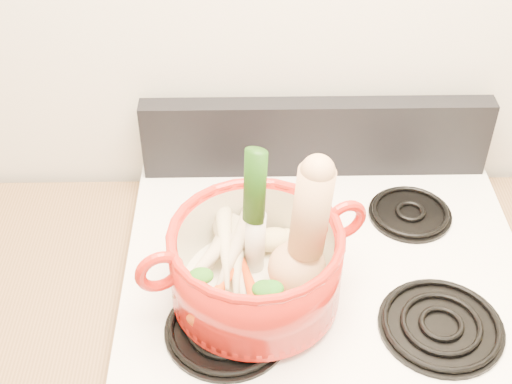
{
  "coord_description": "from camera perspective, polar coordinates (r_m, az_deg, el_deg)",
  "views": [
    {
      "loc": [
        -0.15,
        0.43,
        1.95
      ],
      "look_at": [
        -0.14,
        1.29,
        1.23
      ],
      "focal_mm": 50.0,
      "sensor_mm": 36.0,
      "label": 1
    }
  ],
  "objects": [
    {
      "name": "carrot_2",
      "position": [
        1.25,
        1.66,
        -7.63
      ],
      "size": [
        0.06,
        0.17,
        0.05
      ],
      "primitive_type": "cone",
      "rotation": [
        1.66,
        0.0,
        -0.16
      ],
      "color": "#D53E0A",
      "rests_on": "dutch_oven"
    },
    {
      "name": "burner_back_right",
      "position": [
        1.53,
        12.23,
        -1.6
      ],
      "size": [
        0.17,
        0.17,
        0.02
      ],
      "primitive_type": "cylinder",
      "color": "black",
      "rests_on": "cooktop"
    },
    {
      "name": "leek",
      "position": [
        1.24,
        -0.08,
        -1.54
      ],
      "size": [
        0.06,
        0.08,
        0.27
      ],
      "primitive_type": "cylinder",
      "rotation": [
        -0.09,
        0.0,
        -0.43
      ],
      "color": "beige",
      "rests_on": "dutch_oven"
    },
    {
      "name": "cooktop",
      "position": [
        1.41,
        5.56,
        -6.23
      ],
      "size": [
        0.78,
        0.67,
        0.03
      ],
      "primitive_type": "cube",
      "color": "white",
      "rests_on": "stove_body"
    },
    {
      "name": "wall_back",
      "position": [
        1.48,
        5.19,
        13.73
      ],
      "size": [
        3.5,
        0.02,
        2.6
      ],
      "primitive_type": "cube",
      "color": "silver",
      "rests_on": "floor"
    },
    {
      "name": "parsnip_0",
      "position": [
        1.3,
        -1.77,
        -5.59
      ],
      "size": [
        0.11,
        0.25,
        0.07
      ],
      "primitive_type": "cone",
      "rotation": [
        1.66,
        0.0,
        0.25
      ],
      "color": "beige",
      "rests_on": "dutch_oven"
    },
    {
      "name": "parsnip_2",
      "position": [
        1.29,
        -1.56,
        -5.34
      ],
      "size": [
        0.04,
        0.18,
        0.05
      ],
      "primitive_type": "cone",
      "rotation": [
        1.66,
        0.0,
        -0.01
      ],
      "color": "beige",
      "rests_on": "dutch_oven"
    },
    {
      "name": "squash",
      "position": [
        1.2,
        3.43,
        -3.18
      ],
      "size": [
        0.15,
        0.14,
        0.27
      ],
      "primitive_type": null,
      "rotation": [
        0.0,
        0.07,
        0.29
      ],
      "color": "tan",
      "rests_on": "dutch_oven"
    },
    {
      "name": "burner_front_left",
      "position": [
        1.28,
        -2.31,
        -10.8
      ],
      "size": [
        0.22,
        0.22,
        0.02
      ],
      "primitive_type": "cylinder",
      "color": "black",
      "rests_on": "cooktop"
    },
    {
      "name": "carrot_1",
      "position": [
        1.25,
        -3.09,
        -8.05
      ],
      "size": [
        0.1,
        0.15,
        0.04
      ],
      "primitive_type": "cone",
      "rotation": [
        1.66,
        0.0,
        -0.54
      ],
      "color": "#D1470A",
      "rests_on": "dutch_oven"
    },
    {
      "name": "parsnip_3",
      "position": [
        1.28,
        -4.35,
        -5.85
      ],
      "size": [
        0.13,
        0.15,
        0.05
      ],
      "primitive_type": "cone",
      "rotation": [
        1.66,
        0.0,
        -0.65
      ],
      "color": "beige",
      "rests_on": "dutch_oven"
    },
    {
      "name": "parsnip_5",
      "position": [
        1.3,
        -2.5,
        -4.11
      ],
      "size": [
        0.05,
        0.2,
        0.05
      ],
      "primitive_type": "cone",
      "rotation": [
        1.66,
        0.0,
        0.05
      ],
      "color": "beige",
      "rests_on": "dutch_oven"
    },
    {
      "name": "burner_front_right",
      "position": [
        1.33,
        14.59,
        -10.24
      ],
      "size": [
        0.22,
        0.22,
        0.02
      ],
      "primitive_type": "cylinder",
      "color": "black",
      "rests_on": "cooktop"
    },
    {
      "name": "dutch_oven",
      "position": [
        1.27,
        -0.02,
        -5.89
      ],
      "size": [
        0.39,
        0.39,
        0.15
      ],
      "primitive_type": "cylinder",
      "rotation": [
        0.0,
        0.0,
        0.36
      ],
      "color": "red",
      "rests_on": "burner_front_left"
    },
    {
      "name": "burner_back_left",
      "position": [
        1.49,
        -2.16,
        -1.81
      ],
      "size": [
        0.17,
        0.17,
        0.02
      ],
      "primitive_type": "cylinder",
      "color": "black",
      "rests_on": "cooktop"
    },
    {
      "name": "ginger",
      "position": [
        1.35,
        1.34,
        -3.86
      ],
      "size": [
        0.08,
        0.07,
        0.04
      ],
      "primitive_type": "ellipsoid",
      "rotation": [
        0.0,
        0.0,
        0.21
      ],
      "color": "#DAC786",
      "rests_on": "dutch_oven"
    },
    {
      "name": "pot_handle_right",
      "position": [
        1.29,
        7.12,
        -2.21
      ],
      "size": [
        0.09,
        0.05,
        0.08
      ],
      "primitive_type": "torus",
      "rotation": [
        1.57,
        0.0,
        0.36
      ],
      "color": "red",
      "rests_on": "dutch_oven"
    },
    {
      "name": "pot_handle_left",
      "position": [
        1.2,
        -7.74,
        -6.33
      ],
      "size": [
        0.09,
        0.05,
        0.08
      ],
      "primitive_type": "torus",
      "rotation": [
        1.57,
        0.0,
        0.36
      ],
      "color": "red",
      "rests_on": "dutch_oven"
    },
    {
      "name": "carrot_0",
      "position": [
        1.25,
        -0.3,
        -8.01
      ],
      "size": [
        0.07,
        0.17,
        0.05
      ],
      "primitive_type": "cone",
      "rotation": [
        1.66,
        0.0,
        0.24
      ],
      "color": "red",
      "rests_on": "dutch_oven"
    },
    {
      "name": "parsnip_1",
      "position": [
        1.3,
        -3.56,
        -5.13
      ],
      "size": [
        0.12,
        0.19,
        0.06
      ],
      "primitive_type": "cone",
      "rotation": [
        1.66,
        0.0,
        -0.44
      ],
      "color": "beige",
      "rests_on": "dutch_oven"
    },
    {
      "name": "control_backsplash",
      "position": [
        1.57,
        4.8,
        4.39
      ],
      "size": [
        0.76,
        0.05,
        0.18
      ],
      "primitive_type": "cube",
      "color": "black",
      "rests_on": "cooktop"
    },
    {
      "name": "parsnip_4",
      "position": [
        1.29,
        -1.66,
        -4.5
      ],
      "size": [
        0.11,
        0.22,
        0.06
      ],
      "primitive_type": "cone",
      "rotation": [
        1.66,
        0.0,
        -0.35
      ],
      "color": "beige",
      "rests_on": "dutch_oven"
    }
  ]
}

